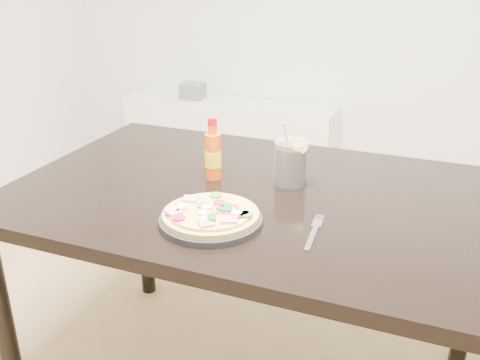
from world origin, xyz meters
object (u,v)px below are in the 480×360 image
at_px(hot_sauce_bottle, 213,155).
at_px(cola_cup, 291,164).
at_px(media_console, 229,138).
at_px(fork, 314,231).
at_px(plate, 211,220).
at_px(dining_table, 255,216).
at_px(pizza, 210,213).

xyz_separation_m(hot_sauce_bottle, cola_cup, (0.23, 0.05, -0.01)).
bearing_deg(media_console, fork, -61.74).
xyz_separation_m(plate, media_console, (-0.81, 2.03, -0.51)).
relative_size(dining_table, hot_sauce_bottle, 7.41).
bearing_deg(hot_sauce_bottle, plate, -66.85).
bearing_deg(hot_sauce_bottle, media_console, 111.51).
bearing_deg(plate, cola_cup, 70.80).
distance_m(plate, pizza, 0.02).
distance_m(dining_table, cola_cup, 0.19).
height_order(pizza, cola_cup, cola_cup).
distance_m(pizza, fork, 0.26).
bearing_deg(plate, dining_table, 81.40).
bearing_deg(dining_table, hot_sauce_bottle, 164.70).
xyz_separation_m(plate, pizza, (-0.00, -0.00, 0.02)).
bearing_deg(cola_cup, fork, -61.87).
height_order(pizza, hot_sauce_bottle, hot_sauce_bottle).
xyz_separation_m(pizza, hot_sauce_bottle, (-0.12, 0.27, 0.05)).
bearing_deg(plate, media_console, 111.74).
relative_size(pizza, media_console, 0.17).
height_order(hot_sauce_bottle, fork, hot_sauce_bottle).
bearing_deg(dining_table, cola_cup, 49.21).
bearing_deg(dining_table, media_console, 115.14).
distance_m(dining_table, plate, 0.25).
xyz_separation_m(cola_cup, media_console, (-0.92, 1.71, -0.56)).
height_order(cola_cup, media_console, cola_cup).
relative_size(plate, pizza, 1.07).
xyz_separation_m(dining_table, hot_sauce_bottle, (-0.15, 0.04, 0.16)).
relative_size(dining_table, pizza, 5.76).
distance_m(dining_table, pizza, 0.26).
bearing_deg(media_console, hot_sauce_bottle, -68.49).
height_order(dining_table, cola_cup, cola_cup).
distance_m(plate, hot_sauce_bottle, 0.30).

